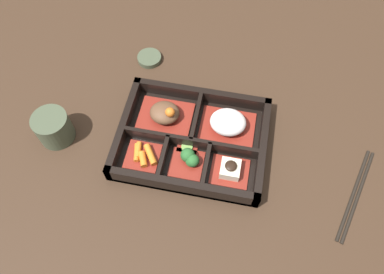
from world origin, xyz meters
TOP-DOWN VIEW (x-y plane):
  - ground_plane at (0.00, 0.00)m, footprint 3.00×3.00m
  - bento_base at (0.00, 0.00)m, footprint 0.30×0.23m
  - bento_rim at (-0.00, -0.00)m, footprint 0.30×0.23m
  - bowl_stew at (-0.07, 0.04)m, footprint 0.11×0.09m
  - bowl_rice at (0.07, 0.04)m, footprint 0.11×0.09m
  - bowl_carrots at (-0.09, -0.06)m, footprint 0.07×0.07m
  - bowl_greens at (0.00, -0.05)m, footprint 0.07×0.07m
  - bowl_tofu at (0.09, -0.06)m, footprint 0.07×0.07m
  - bowl_pickles at (-0.00, -0.01)m, footprint 0.04×0.04m
  - tea_cup at (-0.28, -0.04)m, footprint 0.07×0.07m
  - chopsticks at (0.33, -0.05)m, footprint 0.08×0.21m
  - sauce_dish at (-0.14, 0.20)m, footprint 0.06×0.06m

SIDE VIEW (x-z plane):
  - ground_plane at x=0.00m, z-range 0.00..0.00m
  - chopsticks at x=0.33m, z-range 0.00..0.01m
  - bento_base at x=0.00m, z-range 0.00..0.01m
  - sauce_dish at x=-0.14m, z-range 0.00..0.01m
  - bowl_pickles at x=0.00m, z-range 0.01..0.02m
  - bowl_carrots at x=-0.09m, z-range 0.01..0.03m
  - bento_rim at x=0.00m, z-range 0.00..0.04m
  - bowl_tofu at x=0.09m, z-range 0.00..0.04m
  - bowl_greens at x=0.00m, z-range 0.01..0.04m
  - bowl_stew at x=-0.07m, z-range 0.00..0.05m
  - bowl_rice at x=0.07m, z-range 0.01..0.05m
  - tea_cup at x=-0.28m, z-range 0.00..0.07m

